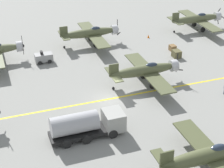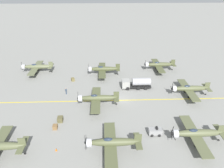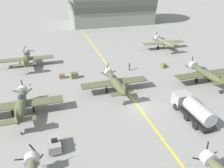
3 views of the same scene
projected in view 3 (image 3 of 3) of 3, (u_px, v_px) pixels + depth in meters
ground_plane at (138, 106)px, 34.91m from camera, size 400.00×400.00×0.00m
taxiway_stripe at (138, 106)px, 34.91m from camera, size 0.30×160.00×0.01m
airplane_mid_center at (115, 82)px, 38.25m from camera, size 12.00×9.98×3.80m
airplane_far_left at (26, 58)px, 48.81m from camera, size 12.00×9.98×3.65m
airplane_far_right at (164, 42)px, 60.19m from camera, size 12.00×9.98×3.79m
airplane_mid_left at (21, 104)px, 31.84m from camera, size 12.00×9.98×3.80m
airplane_mid_right at (206, 73)px, 41.50m from camera, size 12.00×9.98×3.80m
fuel_tanker at (193, 108)px, 31.69m from camera, size 2.68×8.00×2.98m
tow_tractor at (55, 144)px, 26.11m from camera, size 1.57×2.60×1.79m
ground_crew_walking at (129, 66)px, 47.34m from camera, size 0.40×0.40×1.81m
supply_crate_by_tanker at (75, 75)px, 44.08m from camera, size 1.35×1.13×1.12m
supply_crate_mid_lane at (163, 66)px, 48.92m from camera, size 1.35×1.24×0.91m
supply_crate_outboard at (62, 76)px, 44.03m from camera, size 1.11×0.93×0.90m
traffic_cone at (29, 84)px, 41.36m from camera, size 0.36×0.36×0.55m
hangar at (110, 2)px, 89.97m from camera, size 32.79×21.67×21.67m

